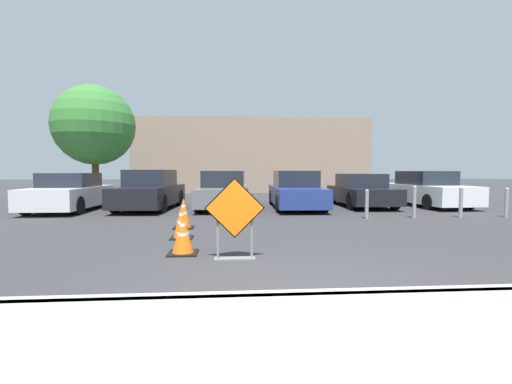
{
  "coord_description": "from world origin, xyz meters",
  "views": [
    {
      "loc": [
        -0.93,
        -3.68,
        1.49
      ],
      "look_at": [
        0.06,
        10.06,
        0.64
      ],
      "focal_mm": 24.0,
      "sensor_mm": 36.0,
      "label": 1
    }
  ],
  "objects_px": {
    "traffic_cone_third": "(183,213)",
    "parked_car_sixth": "(426,190)",
    "parked_car_second": "(150,191)",
    "parked_car_fourth": "(296,191)",
    "bollard_second": "(414,201)",
    "parked_car_third": "(224,191)",
    "traffic_cone_second": "(182,223)",
    "parked_car_fifth": "(361,191)",
    "parked_car_nearest": "(70,193)",
    "bollard_third": "(461,202)",
    "traffic_cone_nearest": "(183,235)",
    "road_closed_sign": "(235,216)",
    "bollard_fourth": "(506,202)",
    "bollard_nearest": "(367,203)"
  },
  "relations": [
    {
      "from": "traffic_cone_third",
      "to": "parked_car_sixth",
      "type": "height_order",
      "value": "parked_car_sixth"
    },
    {
      "from": "traffic_cone_third",
      "to": "parked_car_second",
      "type": "distance_m",
      "value": 5.05
    },
    {
      "from": "parked_car_fourth",
      "to": "bollard_second",
      "type": "relative_size",
      "value": 4.61
    },
    {
      "from": "traffic_cone_third",
      "to": "parked_car_third",
      "type": "height_order",
      "value": "parked_car_third"
    },
    {
      "from": "traffic_cone_second",
      "to": "parked_car_third",
      "type": "xyz_separation_m",
      "value": [
        0.8,
        6.05,
        0.34
      ]
    },
    {
      "from": "parked_car_fifth",
      "to": "parked_car_nearest",
      "type": "bearing_deg",
      "value": 5.12
    },
    {
      "from": "parked_car_third",
      "to": "traffic_cone_second",
      "type": "bearing_deg",
      "value": 85.55
    },
    {
      "from": "parked_car_fifth",
      "to": "bollard_third",
      "type": "height_order",
      "value": "parked_car_fifth"
    },
    {
      "from": "bollard_third",
      "to": "traffic_cone_nearest",
      "type": "bearing_deg",
      "value": -153.0
    },
    {
      "from": "traffic_cone_second",
      "to": "parked_car_nearest",
      "type": "xyz_separation_m",
      "value": [
        -4.93,
        5.62,
        0.3
      ]
    },
    {
      "from": "traffic_cone_nearest",
      "to": "bollard_third",
      "type": "relative_size",
      "value": 0.72
    },
    {
      "from": "road_closed_sign",
      "to": "parked_car_fifth",
      "type": "distance_m",
      "value": 9.88
    },
    {
      "from": "traffic_cone_nearest",
      "to": "bollard_fourth",
      "type": "relative_size",
      "value": 0.74
    },
    {
      "from": "parked_car_second",
      "to": "parked_car_fifth",
      "type": "xyz_separation_m",
      "value": [
        8.59,
        0.36,
        -0.06
      ]
    },
    {
      "from": "traffic_cone_third",
      "to": "parked_car_nearest",
      "type": "height_order",
      "value": "parked_car_nearest"
    },
    {
      "from": "traffic_cone_nearest",
      "to": "bollard_second",
      "type": "relative_size",
      "value": 0.69
    },
    {
      "from": "traffic_cone_third",
      "to": "parked_car_fifth",
      "type": "height_order",
      "value": "parked_car_fifth"
    },
    {
      "from": "parked_car_second",
      "to": "traffic_cone_second",
      "type": "bearing_deg",
      "value": 112.81
    },
    {
      "from": "parked_car_sixth",
      "to": "bollard_fourth",
      "type": "distance_m",
      "value": 3.72
    },
    {
      "from": "traffic_cone_third",
      "to": "parked_car_nearest",
      "type": "relative_size",
      "value": 0.19
    },
    {
      "from": "traffic_cone_nearest",
      "to": "traffic_cone_third",
      "type": "xyz_separation_m",
      "value": [
        -0.37,
        2.78,
        0.04
      ]
    },
    {
      "from": "parked_car_third",
      "to": "bollard_fourth",
      "type": "distance_m",
      "value": 9.67
    },
    {
      "from": "parked_car_second",
      "to": "parked_car_sixth",
      "type": "bearing_deg",
      "value": -174.19
    },
    {
      "from": "parked_car_sixth",
      "to": "road_closed_sign",
      "type": "bearing_deg",
      "value": 42.23
    },
    {
      "from": "parked_car_nearest",
      "to": "parked_car_third",
      "type": "relative_size",
      "value": 0.89
    },
    {
      "from": "bollard_fourth",
      "to": "parked_car_fourth",
      "type": "bearing_deg",
      "value": 152.45
    },
    {
      "from": "bollard_third",
      "to": "bollard_second",
      "type": "bearing_deg",
      "value": 180.0
    },
    {
      "from": "traffic_cone_nearest",
      "to": "bollard_fourth",
      "type": "xyz_separation_m",
      "value": [
        9.65,
        4.14,
        0.16
      ]
    },
    {
      "from": "traffic_cone_third",
      "to": "parked_car_fourth",
      "type": "height_order",
      "value": "parked_car_fourth"
    },
    {
      "from": "parked_car_fourth",
      "to": "bollard_nearest",
      "type": "height_order",
      "value": "parked_car_fourth"
    },
    {
      "from": "parked_car_fourth",
      "to": "bollard_fourth",
      "type": "bearing_deg",
      "value": 154.23
    },
    {
      "from": "bollard_nearest",
      "to": "bollard_second",
      "type": "bearing_deg",
      "value": 0.0
    },
    {
      "from": "traffic_cone_second",
      "to": "bollard_third",
      "type": "bearing_deg",
      "value": 18.03
    },
    {
      "from": "traffic_cone_nearest",
      "to": "bollard_fourth",
      "type": "height_order",
      "value": "bollard_fourth"
    },
    {
      "from": "parked_car_nearest",
      "to": "bollard_second",
      "type": "height_order",
      "value": "parked_car_nearest"
    },
    {
      "from": "parked_car_fifth",
      "to": "parked_car_sixth",
      "type": "bearing_deg",
      "value": -178.24
    },
    {
      "from": "traffic_cone_third",
      "to": "parked_car_nearest",
      "type": "xyz_separation_m",
      "value": [
        -4.78,
        4.26,
        0.27
      ]
    },
    {
      "from": "parked_car_third",
      "to": "bollard_nearest",
      "type": "bearing_deg",
      "value": 146.48
    },
    {
      "from": "parked_car_fourth",
      "to": "bollard_nearest",
      "type": "distance_m",
      "value": 3.63
    },
    {
      "from": "traffic_cone_second",
      "to": "traffic_cone_third",
      "type": "distance_m",
      "value": 1.37
    },
    {
      "from": "traffic_cone_third",
      "to": "parked_car_fifth",
      "type": "xyz_separation_m",
      "value": [
        6.67,
        5.02,
        0.26
      ]
    },
    {
      "from": "traffic_cone_nearest",
      "to": "parked_car_fourth",
      "type": "xyz_separation_m",
      "value": [
        3.43,
        7.38,
        0.34
      ]
    },
    {
      "from": "road_closed_sign",
      "to": "parked_car_sixth",
      "type": "distance_m",
      "value": 11.7
    },
    {
      "from": "parked_car_third",
      "to": "parked_car_sixth",
      "type": "distance_m",
      "value": 8.59
    },
    {
      "from": "road_closed_sign",
      "to": "bollard_nearest",
      "type": "xyz_separation_m",
      "value": [
        4.14,
        4.63,
        -0.26
      ]
    },
    {
      "from": "traffic_cone_third",
      "to": "bollard_nearest",
      "type": "height_order",
      "value": "bollard_nearest"
    },
    {
      "from": "traffic_cone_second",
      "to": "traffic_cone_third",
      "type": "height_order",
      "value": "traffic_cone_third"
    },
    {
      "from": "parked_car_nearest",
      "to": "bollard_fourth",
      "type": "xyz_separation_m",
      "value": [
        14.8,
        -2.9,
        -0.15
      ]
    },
    {
      "from": "bollard_third",
      "to": "bollard_fourth",
      "type": "bearing_deg",
      "value": 0.0
    },
    {
      "from": "traffic_cone_nearest",
      "to": "bollard_nearest",
      "type": "bearing_deg",
      "value": 39.26
    }
  ]
}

